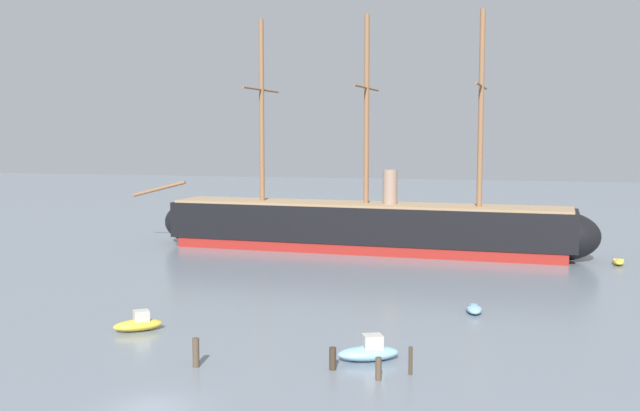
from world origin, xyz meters
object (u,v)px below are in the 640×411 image
(dinghy_mid_right, at_px, (474,309))
(mooring_piling_midwater, at_px, (333,359))
(tall_ship, at_px, (366,226))
(mooring_piling_nearest, at_px, (378,369))
(mooring_piling_left_pair, at_px, (196,353))
(motorboat_foreground_right, at_px, (369,352))
(motorboat_distant_centre, at_px, (400,238))
(dinghy_far_right, at_px, (618,262))
(mooring_piling_right_pair, at_px, (411,361))
(motorboat_foreground_left, at_px, (139,324))

(dinghy_mid_right, distance_m, mooring_piling_midwater, 18.79)
(tall_ship, relative_size, mooring_piling_nearest, 43.29)
(dinghy_mid_right, xyz_separation_m, mooring_piling_nearest, (-4.61, -18.39, 0.35))
(mooring_piling_left_pair, xyz_separation_m, mooring_piling_midwater, (8.32, 1.54, -0.22))
(mooring_piling_left_pair, bearing_deg, mooring_piling_nearest, 1.49)
(motorboat_foreground_right, xyz_separation_m, motorboat_distant_centre, (-5.70, 53.34, -0.15))
(mooring_piling_midwater, bearing_deg, dinghy_far_right, 63.48)
(dinghy_far_right, bearing_deg, mooring_piling_left_pair, -123.64)
(mooring_piling_right_pair, xyz_separation_m, mooring_piling_midwater, (-4.73, -0.23, -0.15))
(dinghy_far_right, xyz_separation_m, mooring_piling_nearest, (-18.86, -45.14, 0.35))
(motorboat_foreground_right, xyz_separation_m, dinghy_far_right, (20.10, 41.49, -0.25))
(motorboat_foreground_left, xyz_separation_m, dinghy_mid_right, (23.55, 11.64, -0.19))
(motorboat_foreground_left, distance_m, mooring_piling_left_pair, 10.35)
(tall_ship, height_order, motorboat_foreground_left, tall_ship)
(motorboat_foreground_left, bearing_deg, dinghy_far_right, 45.45)
(mooring_piling_nearest, xyz_separation_m, mooring_piling_left_pair, (-11.37, -0.30, 0.23))
(dinghy_far_right, xyz_separation_m, motorboat_distant_centre, (-25.81, 11.86, 0.10))
(motorboat_foreground_left, bearing_deg, mooring_piling_midwater, -19.14)
(tall_ship, bearing_deg, motorboat_distant_centre, 72.85)
(tall_ship, relative_size, mooring_piling_midwater, 42.19)
(dinghy_mid_right, height_order, mooring_piling_right_pair, mooring_piling_right_pair)
(dinghy_mid_right, distance_m, motorboat_distant_centre, 40.30)
(tall_ship, height_order, motorboat_distant_centre, tall_ship)
(motorboat_foreground_right, distance_m, mooring_piling_left_pair, 10.88)
(tall_ship, distance_m, dinghy_far_right, 28.91)
(tall_ship, height_order, mooring_piling_right_pair, tall_ship)
(tall_ship, xyz_separation_m, mooring_piling_left_pair, (-1.57, -48.03, -2.18))
(motorboat_foreground_right, relative_size, mooring_piling_midwater, 3.06)
(dinghy_mid_right, height_order, mooring_piling_midwater, mooring_piling_midwater)
(mooring_piling_right_pair, height_order, mooring_piling_midwater, mooring_piling_right_pair)
(mooring_piling_nearest, bearing_deg, motorboat_foreground_right, 108.78)
(dinghy_mid_right, xyz_separation_m, mooring_piling_right_pair, (-2.93, -16.92, 0.52))
(motorboat_foreground_right, xyz_separation_m, mooring_piling_nearest, (1.24, -3.66, 0.10))
(mooring_piling_right_pair, bearing_deg, mooring_piling_nearest, -138.83)
(tall_ship, bearing_deg, dinghy_far_right, -5.18)
(tall_ship, bearing_deg, mooring_piling_right_pair, -76.05)
(dinghy_mid_right, relative_size, mooring_piling_left_pair, 1.61)
(motorboat_distant_centre, bearing_deg, mooring_piling_nearest, -83.05)
(motorboat_foreground_left, distance_m, motorboat_distant_centre, 51.65)
(motorboat_foreground_right, relative_size, dinghy_mid_right, 1.45)
(mooring_piling_right_pair, bearing_deg, motorboat_foreground_left, 165.64)
(mooring_piling_midwater, bearing_deg, motorboat_foreground_left, 160.86)
(motorboat_foreground_right, distance_m, dinghy_far_right, 46.10)
(dinghy_far_right, bearing_deg, mooring_piling_nearest, -112.67)
(mooring_piling_nearest, distance_m, mooring_piling_left_pair, 11.38)
(dinghy_mid_right, xyz_separation_m, dinghy_far_right, (14.24, 26.75, -0.00))
(mooring_piling_nearest, height_order, mooring_piling_midwater, mooring_piling_midwater)
(motorboat_foreground_left, xyz_separation_m, mooring_piling_left_pair, (7.56, -7.05, 0.39))
(motorboat_foreground_right, height_order, motorboat_distant_centre, motorboat_foreground_right)
(motorboat_foreground_left, distance_m, mooring_piling_midwater, 16.82)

